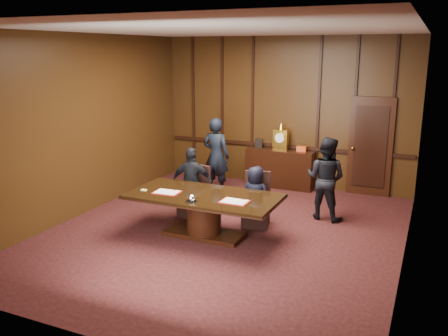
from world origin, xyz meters
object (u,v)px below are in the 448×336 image
sideboard (280,167)px  conference_table (204,208)px  signatory_left (192,183)px  witness_right (326,178)px  witness_left (216,156)px  signatory_right (255,197)px

sideboard → conference_table: size_ratio=0.61×
signatory_left → witness_right: size_ratio=0.86×
conference_table → witness_left: witness_left is taller
sideboard → witness_left: 1.64m
signatory_right → witness_left: (-1.54, 1.61, 0.29)m
signatory_left → witness_right: (2.37, 0.96, 0.11)m
sideboard → conference_table: (-0.27, -3.51, 0.02)m
conference_table → signatory_right: signatory_right is taller
signatory_left → witness_right: witness_right is taller
witness_right → signatory_left: bearing=32.7°
sideboard → signatory_left: size_ratio=1.16×
signatory_right → witness_left: 2.25m
conference_table → witness_right: (1.72, 1.76, 0.29)m
conference_table → witness_left: (-0.89, 2.41, 0.36)m
signatory_right → sideboard: bearing=-77.0°
conference_table → signatory_right: size_ratio=2.29×
conference_table → signatory_right: (0.65, 0.80, 0.06)m
signatory_right → witness_right: witness_right is taller
conference_table → witness_left: size_ratio=1.51×
signatory_left → signatory_right: size_ratio=1.21×
signatory_left → witness_right: 2.56m
witness_right → sideboard: bearing=-39.7°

